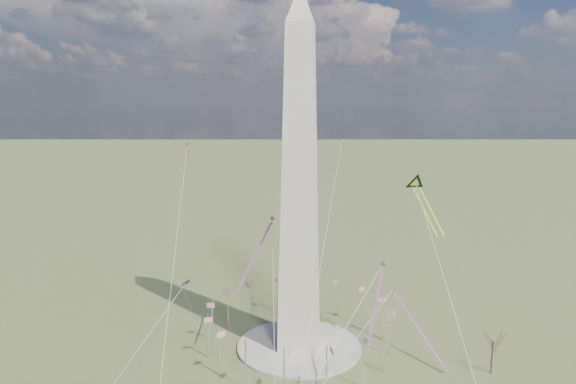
# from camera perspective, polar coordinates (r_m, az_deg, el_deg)

# --- Properties ---
(ground) EXTENTS (2000.00, 2000.00, 0.00)m
(ground) POSITION_cam_1_polar(r_m,az_deg,el_deg) (155.85, 1.24, -16.90)
(ground) COLOR #49552A
(ground) RESTS_ON ground
(plaza) EXTENTS (36.00, 36.00, 0.80)m
(plaza) POSITION_cam_1_polar(r_m,az_deg,el_deg) (155.67, 1.24, -16.77)
(plaza) COLOR #A9A79B
(plaza) RESTS_ON ground
(washington_monument) EXTENTS (15.56, 15.56, 100.00)m
(washington_monument) POSITION_cam_1_polar(r_m,az_deg,el_deg) (140.92, 1.32, 0.79)
(washington_monument) COLOR beige
(washington_monument) RESTS_ON plaza
(flagpole_ring) EXTENTS (54.40, 54.40, 13.00)m
(flagpole_ring) POSITION_cam_1_polar(r_m,az_deg,el_deg) (152.71, 1.25, -14.46)
(flagpole_ring) COLOR silver
(flagpole_ring) RESTS_ON ground
(tree_near) EXTENTS (7.70, 7.70, 13.47)m
(tree_near) POSITION_cam_1_polar(r_m,az_deg,el_deg) (148.73, 21.85, -14.92)
(tree_near) COLOR #433529
(tree_near) RESTS_ON ground
(kite_delta_black) EXTENTS (10.33, 17.64, 14.47)m
(kite_delta_black) POSITION_cam_1_polar(r_m,az_deg,el_deg) (149.09, 14.14, 0.60)
(kite_delta_black) COLOR black
(kite_delta_black) RESTS_ON ground
(kite_diamond_purple) EXTENTS (2.97, 3.63, 10.64)m
(kite_diamond_purple) POSITION_cam_1_polar(r_m,az_deg,el_deg) (155.17, -11.28, -10.23)
(kite_diamond_purple) COLOR #3F1666
(kite_diamond_purple) RESTS_ON ground
(kite_streamer_left) EXTENTS (4.56, 20.34, 14.03)m
(kite_streamer_left) POSITION_cam_1_polar(r_m,az_deg,el_deg) (129.61, 9.96, -10.90)
(kite_streamer_left) COLOR #F73127
(kite_streamer_left) RESTS_ON ground
(kite_streamer_mid) EXTENTS (6.65, 22.78, 15.87)m
(kite_streamer_mid) POSITION_cam_1_polar(r_m,az_deg,el_deg) (146.56, -2.99, -5.57)
(kite_streamer_mid) COLOR #F73127
(kite_streamer_mid) RESTS_ON ground
(kite_streamer_right) EXTENTS (14.91, 19.67, 16.05)m
(kite_streamer_right) POSITION_cam_1_polar(r_m,az_deg,el_deg) (153.94, 13.41, -13.17)
(kite_streamer_right) COLOR #F73127
(kite_streamer_right) RESTS_ON ground
(kite_small_red) EXTENTS (1.68, 1.47, 4.34)m
(kite_small_red) POSITION_cam_1_polar(r_m,az_deg,el_deg) (188.34, -11.12, 5.09)
(kite_small_red) COLOR red
(kite_small_red) RESTS_ON ground
(kite_small_white) EXTENTS (1.30, 2.13, 4.90)m
(kite_small_white) POSITION_cam_1_polar(r_m,az_deg,el_deg) (182.28, 5.99, 5.36)
(kite_small_white) COLOR white
(kite_small_white) RESTS_ON ground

